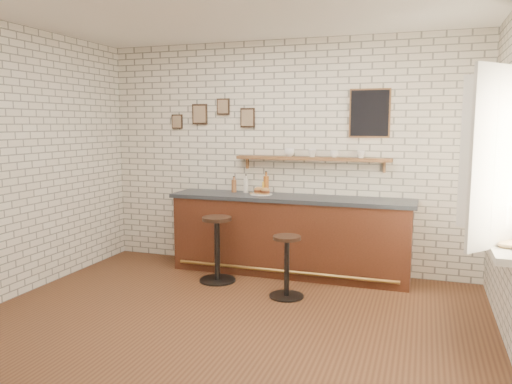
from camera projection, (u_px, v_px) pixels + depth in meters
ground at (228, 320)px, 4.91m from camera, size 5.00×5.00×0.00m
bar_counter at (289, 235)px, 6.38m from camera, size 3.10×0.65×1.01m
sandwich_plate at (261, 194)px, 6.46m from camera, size 0.28×0.28×0.01m
ciabatta_sandwich at (262, 191)px, 6.45m from camera, size 0.26×0.19×0.08m
potato_chips at (260, 194)px, 6.46m from camera, size 0.26×0.17×0.00m
bitters_bottle_brown at (234, 186)px, 6.67m from camera, size 0.07×0.07×0.22m
bitters_bottle_white at (246, 185)px, 6.62m from camera, size 0.06×0.06×0.24m
bitters_bottle_amber at (266, 185)px, 6.53m from camera, size 0.07×0.07×0.30m
condiment_bottle_yellow at (264, 187)px, 6.54m from camera, size 0.06×0.06×0.20m
bar_stool_left at (217, 247)px, 6.08m from camera, size 0.45×0.45×0.80m
bar_stool_right at (287, 264)px, 5.53m from camera, size 0.39×0.39×0.70m
wall_shelf at (312, 159)px, 6.37m from camera, size 2.00×0.18×0.18m
shelf_cup_a at (290, 152)px, 6.45m from camera, size 0.16×0.16×0.10m
shelf_cup_b at (312, 153)px, 6.35m from camera, size 0.15×0.15×0.10m
shelf_cup_c at (334, 154)px, 6.27m from camera, size 0.13×0.13×0.09m
shelf_cup_d at (361, 154)px, 6.16m from camera, size 0.11×0.11×0.09m
back_wall_decor at (301, 114)px, 6.42m from camera, size 2.96×0.02×0.56m
window_sill at (498, 243)px, 4.31m from camera, size 0.20×1.35×0.06m
casement_window at (498, 156)px, 4.22m from camera, size 0.40×1.30×1.56m
book_lower at (499, 244)px, 4.10m from camera, size 0.21×0.25×0.02m
book_upper at (500, 242)px, 4.09m from camera, size 0.23×0.27×0.02m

